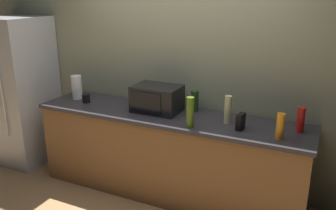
{
  "coord_description": "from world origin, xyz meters",
  "views": [
    {
      "loc": [
        1.44,
        -2.65,
        2.1
      ],
      "look_at": [
        0.0,
        0.4,
        1.0
      ],
      "focal_mm": 37.91,
      "sensor_mm": 36.0,
      "label": 1
    }
  ],
  "objects": [
    {
      "name": "back_wall",
      "position": [
        0.0,
        0.81,
        1.35
      ],
      "size": [
        6.4,
        0.1,
        2.7
      ],
      "primitive_type": "cube",
      "color": "gray",
      "rests_on": "ground_plane"
    },
    {
      "name": "counter_run",
      "position": [
        0.0,
        0.4,
        0.45
      ],
      "size": [
        2.84,
        0.64,
        0.9
      ],
      "color": "brown",
      "rests_on": "ground_plane"
    },
    {
      "name": "refrigerator",
      "position": [
        -2.05,
        0.4,
        0.9
      ],
      "size": [
        0.72,
        0.73,
        1.8
      ],
      "color": "#B7BABF",
      "rests_on": "ground_plane"
    },
    {
      "name": "microwave",
      "position": [
        -0.15,
        0.45,
        1.04
      ],
      "size": [
        0.48,
        0.35,
        0.27
      ],
      "color": "black",
      "rests_on": "counter_run"
    },
    {
      "name": "paper_towel_roll",
      "position": [
        -1.18,
        0.45,
        1.04
      ],
      "size": [
        0.12,
        0.12,
        0.27
      ],
      "primitive_type": "cylinder",
      "color": "white",
      "rests_on": "counter_run"
    },
    {
      "name": "cordless_phone",
      "position": [
        0.76,
        0.32,
        0.98
      ],
      "size": [
        0.07,
        0.12,
        0.15
      ],
      "primitive_type": "cube",
      "rotation": [
        0.0,
        0.0,
        -0.17
      ],
      "color": "black",
      "rests_on": "counter_run"
    },
    {
      "name": "bottle_olive_oil",
      "position": [
        0.33,
        0.18,
        1.04
      ],
      "size": [
        0.07,
        0.07,
        0.29
      ],
      "primitive_type": "cylinder",
      "color": "#4C6B19",
      "rests_on": "counter_run"
    },
    {
      "name": "bottle_vinegar",
      "position": [
        0.61,
        0.42,
        1.03
      ],
      "size": [
        0.07,
        0.07,
        0.27
      ],
      "primitive_type": "cylinder",
      "color": "beige",
      "rests_on": "counter_run"
    },
    {
      "name": "bottle_dish_soap",
      "position": [
        1.11,
        0.25,
        1.01
      ],
      "size": [
        0.07,
        0.07,
        0.23
      ],
      "primitive_type": "cylinder",
      "color": "orange",
      "rests_on": "counter_run"
    },
    {
      "name": "bottle_hot_sauce",
      "position": [
        1.25,
        0.48,
        1.01
      ],
      "size": [
        0.07,
        0.07,
        0.23
      ],
      "primitive_type": "cylinder",
      "color": "red",
      "rests_on": "counter_run"
    },
    {
      "name": "bottle_wine",
      "position": [
        0.2,
        0.61,
        1.01
      ],
      "size": [
        0.08,
        0.08,
        0.22
      ],
      "primitive_type": "cylinder",
      "color": "#1E3F19",
      "rests_on": "counter_run"
    },
    {
      "name": "mug_black",
      "position": [
        -1.0,
        0.37,
        0.95
      ],
      "size": [
        0.09,
        0.09,
        0.1
      ],
      "primitive_type": "cylinder",
      "color": "black",
      "rests_on": "counter_run"
    }
  ]
}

